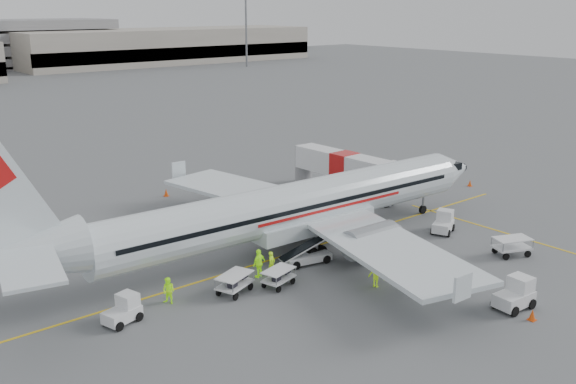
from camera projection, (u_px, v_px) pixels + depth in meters
name	position (u px, v px, depth m)	size (l,w,h in m)	color
ground	(306.00, 249.00, 45.72)	(360.00, 360.00, 0.00)	#56595B
stripe_lead	(306.00, 249.00, 45.72)	(44.00, 0.20, 0.01)	yellow
stripe_cross	(515.00, 236.00, 48.30)	(0.20, 20.00, 0.01)	yellow
terminal_east	(168.00, 46.00, 194.58)	(90.00, 26.00, 10.00)	gray
mast_east	(246.00, 27.00, 178.95)	(3.20, 1.20, 22.00)	slate
aircraft	(295.00, 174.00, 44.24)	(39.88, 31.26, 10.99)	white
jet_bridge	(344.00, 174.00, 58.67)	(2.75, 14.64, 3.84)	silver
belt_loader	(307.00, 247.00, 42.92)	(4.28, 1.61, 2.32)	silver
tug_fore	(443.00, 222.00, 48.79)	(2.18, 1.25, 1.68)	silver
tug_mid	(514.00, 294.00, 36.54)	(2.37, 1.36, 1.83)	silver
tug_aft	(122.00, 310.00, 34.88)	(2.03, 1.16, 1.57)	silver
cart_loaded_a	(279.00, 278.00, 39.56)	(2.13, 1.26, 1.11)	silver
cart_loaded_b	(235.00, 284.00, 38.60)	(2.34, 1.38, 1.22)	silver
cart_empty_a	(448.00, 276.00, 39.76)	(2.11, 1.25, 1.10)	silver
cart_empty_b	(512.00, 247.00, 44.42)	(2.48, 1.47, 1.29)	silver
cone_nose	(470.00, 183.00, 61.59)	(0.39, 0.39, 0.64)	#E4480C
cone_port	(166.00, 192.00, 58.34)	(0.43, 0.43, 0.71)	#E4480C
cone_stbd	(532.00, 315.00, 35.31)	(0.41, 0.41, 0.67)	#E4480C
crew_a	(272.00, 263.00, 41.10)	(0.59, 0.38, 1.61)	#ADF915
crew_b	(169.00, 291.00, 37.17)	(0.78, 0.61, 1.60)	#ADF915
crew_c	(376.00, 275.00, 39.40)	(1.04, 0.60, 1.61)	#ADF915
crew_d	(259.00, 263.00, 40.78)	(1.11, 0.46, 1.89)	#ADF915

